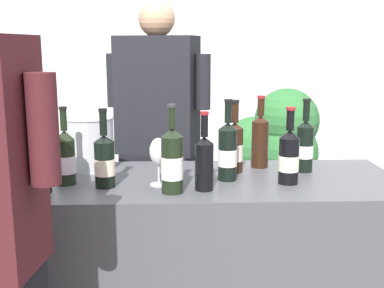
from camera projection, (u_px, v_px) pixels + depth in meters
wall_back at (175, 53)px, 4.50m from camera, size 8.00×0.10×2.80m
counter at (180, 281)px, 2.14m from camera, size 1.86×0.64×0.93m
wine_bottle_0 at (65, 158)px, 1.95m from camera, size 0.08×0.08×0.32m
wine_bottle_1 at (305, 145)px, 2.15m from camera, size 0.08×0.08×0.32m
wine_bottle_2 at (41, 159)px, 1.84m from camera, size 0.07×0.07×0.36m
wine_bottle_3 at (228, 151)px, 2.01m from camera, size 0.08×0.08×0.34m
wine_bottle_4 at (289, 156)px, 1.96m from camera, size 0.08×0.08×0.31m
wine_bottle_5 at (260, 139)px, 2.22m from camera, size 0.08×0.08×0.33m
wine_bottle_6 at (235, 147)px, 2.14m from camera, size 0.08×0.08×0.32m
wine_bottle_7 at (172, 161)px, 1.84m from camera, size 0.08×0.08×0.34m
wine_bottle_8 at (105, 161)px, 1.91m from camera, size 0.08×0.08×0.31m
wine_bottle_9 at (204, 161)px, 1.87m from camera, size 0.07×0.07×0.31m
wine_glass at (158, 153)px, 1.93m from camera, size 0.07×0.07×0.19m
ice_bucket at (89, 143)px, 2.19m from camera, size 0.23×0.23×0.24m
person_server at (159, 164)px, 2.69m from camera, size 0.56×0.35×1.71m
potted_shrub at (274, 151)px, 3.43m from camera, size 0.67×0.58×1.19m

